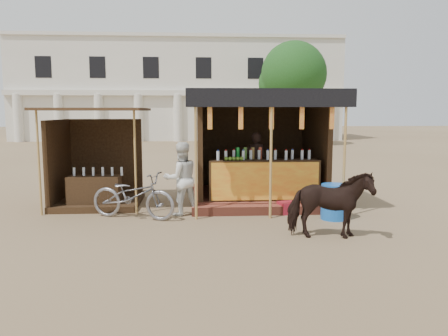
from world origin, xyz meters
The scene contains 11 objects.
ground centered at (0.00, 0.00, 0.00)m, with size 120.00×120.00×0.00m, color #846B4C.
main_stall centered at (1.00, 3.36, 1.02)m, with size 3.60×3.61×2.78m.
secondary_stall centered at (-3.17, 3.24, 0.85)m, with size 2.40×2.40×2.38m.
cow centered at (1.81, -0.03, 0.63)m, with size 0.67×1.48×1.25m, color black.
motorbike centered at (-1.95, 1.71, 0.51)m, with size 0.67×1.93×1.01m, color gray.
bystander centered at (-0.93, 2.00, 0.82)m, with size 0.79×0.62×1.63m, color silver.
blue_barrel centered at (2.35, 1.39, 0.38)m, with size 0.56×0.56×0.76m, color blue.
red_crate centered at (1.47, 1.96, 0.13)m, with size 0.38×0.35×0.26m, color maroon.
cooler centered at (2.67, 2.60, 0.23)m, with size 0.75×0.62×0.46m.
background_building centered at (-2.00, 29.94, 3.98)m, with size 26.00×7.45×8.18m.
tree centered at (5.81, 22.14, 4.63)m, with size 4.50×4.40×7.00m.
Camera 1 is at (-0.58, -7.61, 2.30)m, focal length 35.00 mm.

